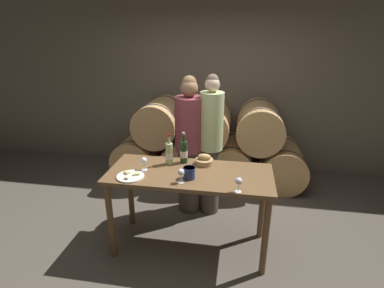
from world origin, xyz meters
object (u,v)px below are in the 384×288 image
wine_glass_center (239,182)px  bread_basket (204,160)px  tasting_table (190,183)px  person_right (211,145)px  cheese_plate (130,176)px  wine_glass_left (181,173)px  person_left (189,146)px  wine_glass_far_left (144,161)px  wine_bottle_white (169,154)px  wine_bottle_red (184,152)px  blue_crock (189,172)px

wine_glass_center → bread_basket: bearing=125.1°
tasting_table → wine_glass_center: 0.62m
person_right → cheese_plate: size_ratio=6.60×
wine_glass_left → person_left: bearing=95.4°
bread_basket → wine_glass_left: bearing=-109.9°
cheese_plate → person_left: bearing=65.3°
wine_glass_far_left → wine_bottle_white: bearing=40.7°
bread_basket → wine_glass_center: (0.37, -0.52, 0.06)m
wine_glass_center → wine_glass_left: bearing=170.7°
wine_glass_left → wine_glass_center: size_ratio=1.00×
wine_glass_left → wine_glass_far_left: bearing=155.0°
wine_bottle_white → cheese_plate: bearing=-130.6°
wine_bottle_white → wine_glass_left: 0.43m
cheese_plate → person_right: bearing=53.1°
person_left → wine_bottle_red: size_ratio=5.13×
wine_glass_center → tasting_table: bearing=147.6°
person_left → cheese_plate: size_ratio=6.51×
tasting_table → wine_glass_far_left: size_ratio=11.85×
wine_bottle_white → wine_glass_far_left: 0.28m
person_right → cheese_plate: bearing=-126.9°
tasting_table → person_right: person_right is taller
cheese_plate → wine_glass_center: (1.03, -0.11, 0.09)m
person_left → blue_crock: size_ratio=14.59×
wine_glass_far_left → person_left: bearing=65.9°
person_right → bread_basket: (-0.02, -0.50, 0.02)m
tasting_table → person_right: 0.74m
person_left → wine_glass_left: size_ratio=12.56×
tasting_table → person_left: 0.74m
person_left → bread_basket: (0.25, -0.50, 0.05)m
wine_bottle_white → wine_glass_center: wine_bottle_white is taller
person_left → wine_bottle_white: (-0.12, -0.55, 0.12)m
person_left → wine_glass_far_left: (-0.33, -0.74, 0.10)m
wine_bottle_white → wine_glass_far_left: wine_bottle_white is taller
tasting_table → blue_crock: size_ratio=13.77×
cheese_plate → wine_glass_far_left: (0.09, 0.17, 0.09)m
person_left → wine_glass_center: size_ratio=12.56×
wine_bottle_red → blue_crock: wine_bottle_red is taller
person_right → bread_basket: 0.50m
person_left → bread_basket: bearing=-63.7°
tasting_table → cheese_plate: bearing=-160.6°
blue_crock → wine_glass_center: bearing=-21.1°
person_right → wine_glass_center: size_ratio=12.73×
bread_basket → cheese_plate: 0.78m
bread_basket → cheese_plate: bread_basket is taller
tasting_table → cheese_plate: cheese_plate is taller
person_left → cheese_plate: person_left is taller
person_left → cheese_plate: bearing=-114.7°
wine_bottle_red → wine_glass_left: wine_bottle_red is taller
wine_glass_far_left → person_right: bearing=51.2°
person_right → blue_crock: size_ratio=14.79×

